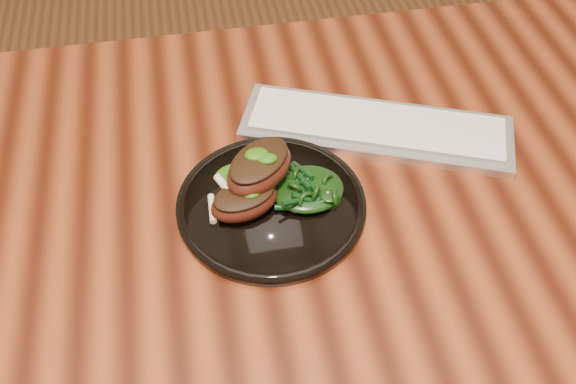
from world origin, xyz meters
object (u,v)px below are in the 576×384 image
object	(u,v)px
desk	(292,229)
greens_heap	(307,186)
lamb_chop_front	(244,200)
plate	(271,205)
keyboard	(376,127)

from	to	relation	value
desk	greens_heap	size ratio (longest dim) A/B	16.56
greens_heap	lamb_chop_front	bearing A→B (deg)	-171.10
plate	greens_heap	xyz separation A→B (m)	(0.05, 0.00, 0.02)
desk	plate	size ratio (longest dim) A/B	6.43
plate	lamb_chop_front	distance (m)	0.05
lamb_chop_front	greens_heap	world-z (taller)	lamb_chop_front
plate	keyboard	xyz separation A→B (m)	(0.18, 0.12, 0.00)
desk	plate	world-z (taller)	plate
lamb_chop_front	desk	bearing A→B (deg)	26.20
lamb_chop_front	greens_heap	xyz separation A→B (m)	(0.09, 0.01, -0.00)
keyboard	greens_heap	bearing A→B (deg)	-137.80
greens_heap	desk	bearing A→B (deg)	126.37
desk	lamb_chop_front	size ratio (longest dim) A/B	15.38
desk	keyboard	world-z (taller)	keyboard
plate	keyboard	size ratio (longest dim) A/B	0.61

